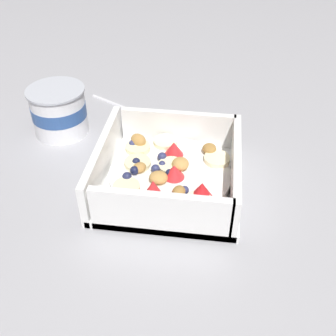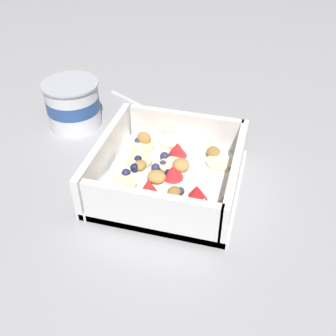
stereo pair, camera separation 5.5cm
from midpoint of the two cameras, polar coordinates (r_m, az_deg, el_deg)
ground_plane at (r=0.58m, az=-2.31°, el=-1.90°), size 2.40×2.40×0.00m
fruit_bowl at (r=0.56m, az=-2.82°, el=-0.85°), size 0.19×0.19×0.06m
spoon at (r=0.72m, az=-5.50°, el=7.45°), size 0.10×0.16×0.01m
yogurt_cup at (r=0.69m, az=-17.26°, el=7.59°), size 0.09×0.09×0.08m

